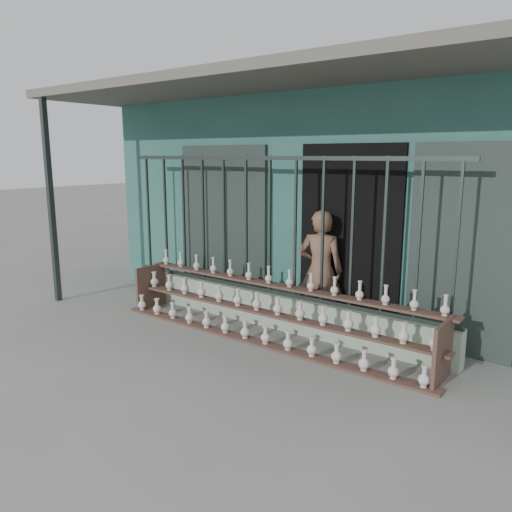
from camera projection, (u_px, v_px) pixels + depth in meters
The scene contains 6 objects.
ground at pixel (204, 355), 5.74m from camera, with size 60.00×60.00×0.00m, color slate.
workshop_building at pixel (367, 192), 8.73m from camera, with size 7.40×6.60×3.21m.
parapet_wall at pixel (269, 309), 6.71m from camera, with size 5.00×0.20×0.45m, color #A3B89E.
security_fence at pixel (270, 226), 6.49m from camera, with size 5.00×0.04×1.80m.
shelf_rack at pixel (266, 310), 6.21m from camera, with size 4.50×0.68×0.85m.
elderly_woman at pixel (320, 271), 6.44m from camera, with size 0.58×0.38×1.58m, color brown.
Camera 1 is at (3.72, -3.96, 2.25)m, focal length 35.00 mm.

